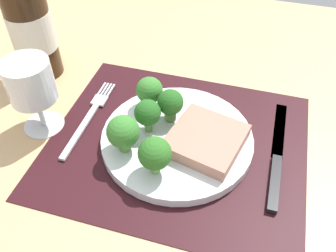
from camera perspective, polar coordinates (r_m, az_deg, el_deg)
The scene contains 13 objects.
ground_plane at distance 59.29cm, azimuth 1.39°, elevation -3.82°, with size 140.00×110.00×3.00cm, color tan.
placemat at distance 58.05cm, azimuth 1.42°, elevation -2.75°, with size 40.44×34.22×0.30cm, color black.
plate at distance 57.35cm, azimuth 1.44°, elevation -2.12°, with size 23.97×23.97×1.60cm, color silver.
steak at distance 55.03cm, azimuth 6.02°, elevation -2.16°, with size 10.48×10.60×2.16cm, color tan.
broccoli_near_steak at distance 49.33cm, azimuth -2.09°, elevation -4.43°, with size 4.73×4.73×6.26cm.
broccoli_center at distance 57.07cm, azimuth 0.38°, elevation 3.61°, with size 4.18×4.18×5.77cm.
broccoli_near_fork at distance 54.96cm, azimuth -3.34°, elevation 1.84°, with size 4.13×4.13×5.85cm.
broccoli_front_edge at distance 59.67cm, azimuth -2.96°, elevation 5.57°, with size 4.46×4.46×5.70cm.
broccoli_back_left at distance 52.75cm, azimuth -7.10°, elevation -0.99°, with size 4.94×4.94×6.16cm.
fork at distance 63.24cm, azimuth -12.35°, elevation 1.47°, with size 2.40×19.20×0.50cm.
knife at distance 57.64cm, azimuth 16.81°, elevation -5.16°, with size 1.80×23.00×0.80cm.
wine_bottle at distance 71.12cm, azimuth -21.05°, elevation 14.94°, with size 7.92×7.92×29.98cm.
wine_glass at distance 59.16cm, azimuth -20.86°, elevation 6.02°, with size 7.33×7.33×12.74cm.
Camera 1 is at (9.36, -37.63, 43.35)cm, focal length 38.57 mm.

